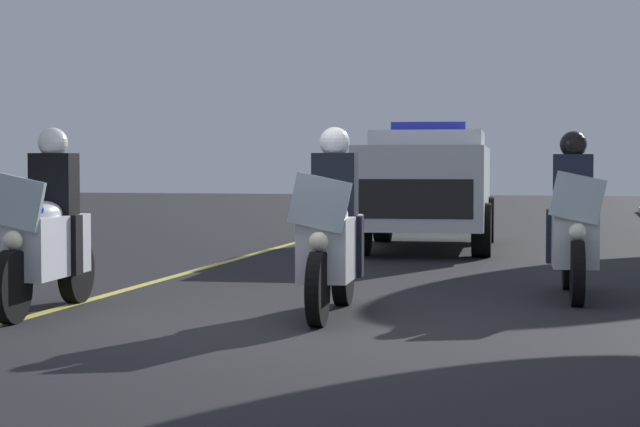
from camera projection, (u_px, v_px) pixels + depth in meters
The scene contains 6 objects.
ground_plane at pixel (287, 325), 9.82m from camera, with size 80.00×80.00×0.00m, color black.
lane_stripe_center at pixel (32, 316), 10.36m from camera, with size 48.00×0.12×0.01m, color #E0D14C.
police_motorcycle_lead_left at pixel (46, 237), 10.58m from camera, with size 2.14×0.61×1.72m.
police_motorcycle_lead_right at pixel (332, 239), 10.41m from camera, with size 2.14×0.61×1.72m.
police_motorcycle_trailing at pixel (573, 230), 11.79m from camera, with size 2.14×0.61×1.72m.
police_suv at pixel (428, 183), 18.50m from camera, with size 5.01×2.32×2.05m.
Camera 1 is at (9.46, 2.47, 1.39)m, focal length 64.25 mm.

